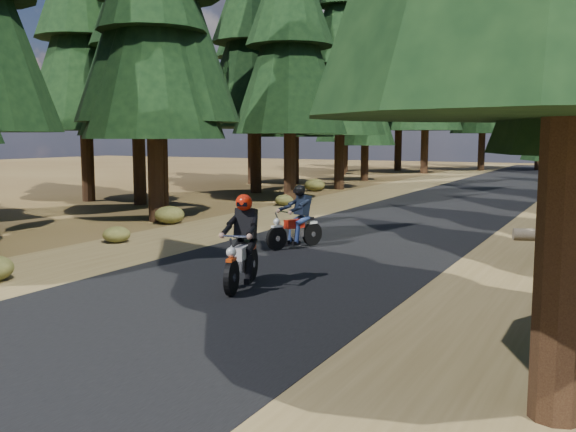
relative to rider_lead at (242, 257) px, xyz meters
name	(u,v)px	position (x,y,z in m)	size (l,w,h in m)	color
ground	(251,282)	(-0.09, 0.48, -0.57)	(120.00, 120.00, 0.00)	#463219
road	(351,243)	(-0.09, 5.48, -0.56)	(6.00, 100.00, 0.01)	black
shoulder_l	(203,231)	(-4.69, 5.48, -0.57)	(3.20, 100.00, 0.01)	brown
shoulder_r	(541,259)	(4.51, 5.48, -0.57)	(3.20, 100.00, 0.01)	brown
pine_forest	(482,25)	(-0.10, 21.53, 7.32)	(34.59, 55.08, 16.32)	black
understory_shrubs	(369,230)	(0.11, 6.29, -0.30)	(15.06, 30.10, 0.62)	#474C1E
rider_lead	(242,257)	(0.00, 0.00, 0.00)	(1.03, 1.98, 1.69)	silver
rider_follow	(295,227)	(-1.04, 4.19, -0.05)	(1.18, 1.80, 1.55)	#9B150A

